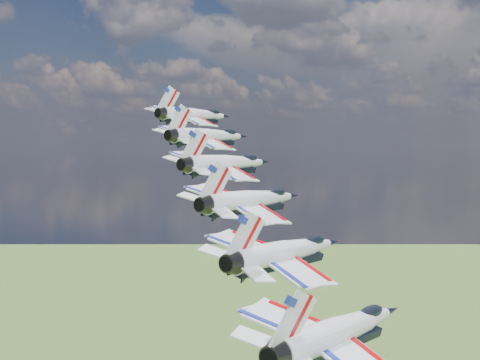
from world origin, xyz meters
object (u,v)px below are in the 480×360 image
Objects in this scene: jet_1 at (210,136)px; jet_5 at (342,330)px; jet_4 at (288,251)px; jet_3 at (253,200)px; jet_2 at (229,163)px; jet_0 at (196,115)px.

jet_1 is 1.00× the size of jet_5.
jet_4 is 11.95m from jet_5.
jet_1 is 23.91m from jet_3.
jet_2 reaches higher than jet_3.
jet_0 is 1.00× the size of jet_5.
jet_1 is 1.00× the size of jet_3.
jet_2 is at bearing 143.55° from jet_4.
jet_0 is at bearing 143.55° from jet_4.
jet_0 is at bearing 143.55° from jet_5.
jet_1 is 47.81m from jet_5.
jet_1 reaches higher than jet_5.
jet_0 is 1.00× the size of jet_3.
jet_0 reaches higher than jet_2.
jet_3 is 1.00× the size of jet_5.
jet_4 is (33.65, -31.40, -12.94)m from jet_0.
jet_3 is at bearing -36.45° from jet_0.
jet_0 reaches higher than jet_3.
jet_4 reaches higher than jet_5.
jet_4 is at bearing -36.45° from jet_0.
jet_3 is at bearing -36.45° from jet_2.
jet_3 is (25.24, -23.55, -9.71)m from jet_0.
jet_3 is (8.41, -7.85, -3.24)m from jet_2.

